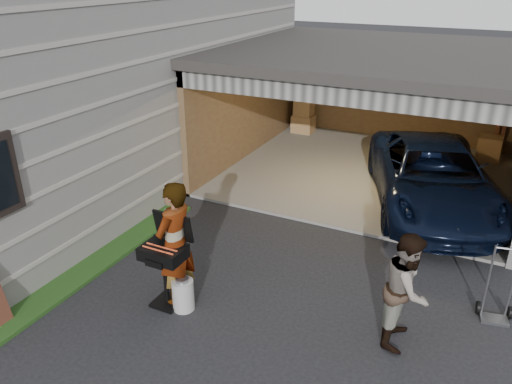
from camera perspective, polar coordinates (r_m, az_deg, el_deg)
ground at (r=7.14m, az=-7.19°, el=-14.85°), size 80.00×80.00×0.00m
house at (r=12.67m, az=-21.38°, el=14.86°), size 7.00×11.00×5.50m
groundcover_strip at (r=7.89m, az=-25.62°, el=-12.91°), size 0.50×8.00×0.06m
garage at (r=11.88m, az=14.05°, el=10.88°), size 6.80×6.30×2.90m
minivan at (r=10.51m, az=19.49°, el=1.41°), size 3.55×5.10×1.29m
woman at (r=7.12m, az=-9.23°, el=-5.93°), size 0.52×0.73×1.88m
man at (r=6.68m, az=16.86°, el=-10.59°), size 0.60×0.76×1.56m
bbq_grill at (r=7.16m, az=-10.36°, el=-7.07°), size 0.61×0.54×1.36m
propane_tank at (r=7.32m, az=-8.32°, el=-11.55°), size 0.33×0.33×0.47m
hand_truck at (r=7.83m, az=25.73°, el=-11.55°), size 0.48×0.40×1.11m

